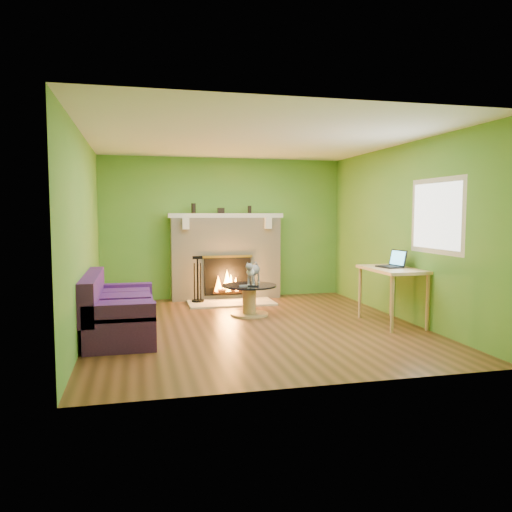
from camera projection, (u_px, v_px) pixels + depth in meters
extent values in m
plane|color=#533117|center=(255.00, 326.00, 7.02)|extent=(5.00, 5.00, 0.00)
plane|color=white|center=(255.00, 139.00, 6.79)|extent=(5.00, 5.00, 0.00)
plane|color=#4E9330|center=(224.00, 228.00, 9.33)|extent=(5.00, 0.00, 5.00)
plane|color=#4E9330|center=(318.00, 245.00, 4.48)|extent=(5.00, 0.00, 5.00)
plane|color=#4E9330|center=(84.00, 236.00, 6.38)|extent=(0.00, 5.00, 5.00)
plane|color=#4E9330|center=(402.00, 232.00, 7.42)|extent=(0.00, 5.00, 5.00)
plane|color=silver|center=(437.00, 216.00, 6.53)|extent=(0.00, 1.20, 1.20)
plane|color=white|center=(436.00, 216.00, 6.52)|extent=(0.00, 1.06, 1.06)
cube|color=#BFB89E|center=(226.00, 258.00, 9.20)|extent=(2.00, 0.35, 1.50)
cube|color=black|center=(228.00, 276.00, 9.05)|extent=(0.85, 0.03, 0.68)
cube|color=gold|center=(228.00, 257.00, 9.01)|extent=(0.91, 0.02, 0.04)
cylinder|color=black|center=(228.00, 292.00, 9.04)|extent=(0.55, 0.07, 0.07)
cube|color=silver|center=(226.00, 216.00, 9.11)|extent=(2.10, 0.28, 0.08)
cube|color=silver|center=(186.00, 224.00, 8.77)|extent=(0.12, 0.10, 0.20)
cube|color=silver|center=(268.00, 223.00, 9.11)|extent=(0.12, 0.10, 0.20)
cube|color=beige|center=(231.00, 303.00, 8.76)|extent=(1.50, 0.75, 0.03)
cube|color=silver|center=(226.00, 216.00, 9.11)|extent=(2.10, 0.28, 0.08)
cube|color=#3E185C|center=(122.00, 320.00, 6.46)|extent=(0.82, 1.81, 0.41)
cube|color=#3E185C|center=(92.00, 294.00, 6.35)|extent=(0.19, 1.81, 0.51)
cube|color=#3E185C|center=(119.00, 312.00, 5.65)|extent=(0.82, 0.19, 0.20)
cube|color=#3E185C|center=(123.00, 291.00, 7.23)|extent=(0.82, 0.19, 0.20)
cube|color=#3E185C|center=(124.00, 307.00, 5.95)|extent=(0.65, 0.48, 0.11)
cube|color=#3E185C|center=(125.00, 299.00, 6.54)|extent=(0.65, 0.48, 0.11)
cube|color=#3E185C|center=(126.00, 293.00, 7.03)|extent=(0.65, 0.48, 0.11)
cylinder|color=tan|center=(249.00, 314.00, 7.77)|extent=(0.59, 0.59, 0.03)
cylinder|color=tan|center=(249.00, 300.00, 7.76)|extent=(0.21, 0.21, 0.41)
cylinder|color=black|center=(249.00, 286.00, 7.74)|extent=(0.84, 0.84, 0.03)
cube|color=tan|center=(393.00, 269.00, 7.10)|extent=(0.63, 1.09, 0.04)
cylinder|color=tan|center=(392.00, 304.00, 6.60)|extent=(0.05, 0.05, 0.76)
cylinder|color=tan|center=(428.00, 303.00, 6.72)|extent=(0.05, 0.05, 0.76)
cylinder|color=tan|center=(360.00, 293.00, 7.56)|extent=(0.05, 0.05, 0.76)
cylinder|color=tan|center=(391.00, 291.00, 7.68)|extent=(0.05, 0.05, 0.76)
cube|color=gray|center=(245.00, 286.00, 7.59)|extent=(0.17, 0.06, 0.02)
cube|color=black|center=(253.00, 286.00, 7.56)|extent=(0.16, 0.12, 0.02)
cylinder|color=black|center=(194.00, 208.00, 8.99)|extent=(0.08, 0.08, 0.18)
cylinder|color=black|center=(250.00, 210.00, 9.23)|extent=(0.07, 0.07, 0.14)
cube|color=black|center=(221.00, 211.00, 9.11)|extent=(0.12, 0.08, 0.10)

